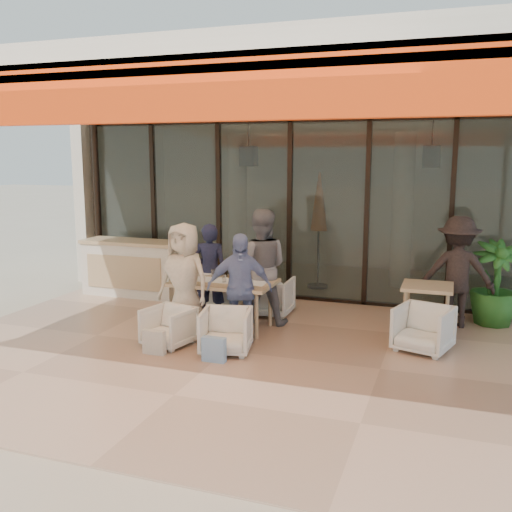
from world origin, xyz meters
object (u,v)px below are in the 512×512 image
Objects in this scene: dining_table at (223,285)px; diner_periwinkle at (239,288)px; chair_near_left at (169,325)px; potted_palm at (495,284)px; host_counter at (132,268)px; standing_woman at (457,272)px; side_table at (427,292)px; chair_far_left at (222,292)px; diner_grey at (260,267)px; chair_far_right at (270,295)px; chair_near_right at (226,329)px; diner_cream at (184,280)px; diner_navy at (210,272)px; side_chair at (423,327)px.

diner_periwinkle is at bearing -46.97° from dining_table.
potted_palm is (4.22, 2.49, 0.35)m from chair_near_left.
host_counter is 1.41× the size of potted_palm.
side_table is at bearing 52.57° from standing_woman.
chair_far_left is 3.30m from side_table.
dining_table is at bearing 32.75° from diner_grey.
potted_palm is at bearing -171.01° from chair_far_right.
diner_periwinkle reaches higher than side_table.
chair_near_right is 0.88× the size of side_table.
chair_far_right is 2.08m from chair_near_left.
diner_cream reaches higher than host_counter.
standing_woman is (2.83, 2.22, 0.52)m from chair_near_right.
potted_palm is (4.22, 0.59, 0.32)m from chair_far_left.
potted_palm is at bearing 9.88° from diner_periwinkle.
diner_grey is 3.56m from potted_palm.
diner_navy is at bearing -25.16° from host_counter.
diner_navy is at bearing -175.62° from side_table.
chair_far_right is at bearing -162.94° from diner_navy.
host_counter is 3.64m from chair_near_right.
chair_far_right is 1.06m from diner_navy.
diner_periwinkle reaches higher than side_chair.
diner_cream is (-0.84, -0.90, -0.07)m from diner_grey.
host_counter is 5.63m from standing_woman.
side_chair is at bearing 28.31° from chair_near_left.
diner_navy is 1.00× the size of diner_periwinkle.
chair_near_right is 1.09m from diner_cream.
diner_grey reaches higher than dining_table.
diner_cream is (-0.84, 0.50, 0.49)m from chair_near_right.
host_counter is 5.43m from side_chair.
chair_far_right is 0.41× the size of standing_woman.
chair_far_left is 0.95× the size of chair_far_right.
chair_near_right is 2.60m from side_chair.
host_counter is 2.48× the size of side_table.
host_counter is 2.97m from diner_grey.
chair_near_left is at bearing 28.35° from standing_woman.
chair_near_left is at bearing -153.24° from side_table.
standing_woman is at bearing 55.41° from side_table.
side_chair is (0.00, -0.75, -0.29)m from side_table.
diner_periwinkle is at bearing 8.16° from diner_cream.
diner_navy is 0.85m from diner_grey.
side_table is at bearing 172.43° from diner_grey.
diner_grey reaches higher than chair_near_right.
diner_grey is at bearing -174.95° from side_chair.
chair_near_left is at bearing 92.52° from chair_far_left.
chair_near_left is 0.92× the size of chair_near_right.
chair_far_right is at bearing 67.19° from diner_cream.
side_chair is (2.43, 0.90, 0.02)m from chair_near_right.
diner_periwinkle is (0.00, 0.50, 0.44)m from chair_near_right.
chair_far_left is at bearing 102.92° from chair_near_left.
chair_far_left is at bearing -172.02° from potted_palm.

